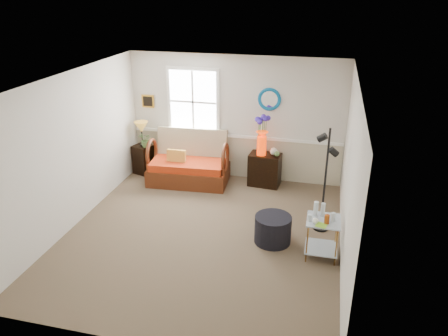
% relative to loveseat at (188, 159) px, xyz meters
% --- Properties ---
extents(floor, '(4.50, 5.00, 0.01)m').
position_rel_loveseat_xyz_m(floor, '(0.87, -1.94, -0.53)').
color(floor, brown).
rests_on(floor, ground).
extents(ceiling, '(4.50, 5.00, 0.01)m').
position_rel_loveseat_xyz_m(ceiling, '(0.87, -1.94, 2.07)').
color(ceiling, white).
rests_on(ceiling, walls).
extents(walls, '(4.51, 5.01, 2.60)m').
position_rel_loveseat_xyz_m(walls, '(0.87, -1.94, 0.77)').
color(walls, beige).
rests_on(walls, floor).
extents(wainscot, '(4.46, 0.02, 0.90)m').
position_rel_loveseat_xyz_m(wainscot, '(0.87, 0.54, -0.08)').
color(wainscot, '#B6AD8E').
rests_on(wainscot, walls).
extents(chair_rail, '(4.46, 0.04, 0.06)m').
position_rel_loveseat_xyz_m(chair_rail, '(0.87, 0.53, 0.39)').
color(chair_rail, white).
rests_on(chair_rail, walls).
extents(window, '(1.14, 0.06, 1.44)m').
position_rel_loveseat_xyz_m(window, '(-0.03, 0.53, 1.07)').
color(window, white).
rests_on(window, walls).
extents(picture, '(0.28, 0.03, 0.28)m').
position_rel_loveseat_xyz_m(picture, '(-1.05, 0.54, 1.02)').
color(picture, '#AB7923').
rests_on(picture, walls).
extents(mirror, '(0.47, 0.07, 0.47)m').
position_rel_loveseat_xyz_m(mirror, '(1.57, 0.54, 1.22)').
color(mirror, '#0D6E9C').
rests_on(mirror, walls).
extents(loveseat, '(1.69, 1.03, 1.06)m').
position_rel_loveseat_xyz_m(loveseat, '(0.00, 0.00, 0.00)').
color(loveseat, '#552615').
rests_on(loveseat, floor).
extents(throw_pillow, '(0.39, 0.10, 0.39)m').
position_rel_loveseat_xyz_m(throw_pillow, '(-0.22, -0.11, 0.01)').
color(throw_pillow, '#B75A0F').
rests_on(throw_pillow, loveseat).
extents(lamp_stand, '(0.46, 0.46, 0.64)m').
position_rel_loveseat_xyz_m(lamp_stand, '(-1.12, 0.23, -0.21)').
color(lamp_stand, black).
rests_on(lamp_stand, floor).
extents(table_lamp, '(0.37, 0.37, 0.53)m').
position_rel_loveseat_xyz_m(table_lamp, '(-1.12, 0.25, 0.37)').
color(table_lamp, '#BD882C').
rests_on(table_lamp, lamp_stand).
extents(potted_plant, '(0.42, 0.43, 0.26)m').
position_rel_loveseat_xyz_m(potted_plant, '(-0.99, 0.16, 0.23)').
color(potted_plant, '#4F703A').
rests_on(potted_plant, lamp_stand).
extents(cabinet, '(0.67, 0.46, 0.68)m').
position_rel_loveseat_xyz_m(cabinet, '(1.57, 0.24, -0.19)').
color(cabinet, black).
rests_on(cabinet, floor).
extents(flower_vase, '(0.33, 0.33, 0.82)m').
position_rel_loveseat_xyz_m(flower_vase, '(1.49, 0.21, 0.56)').
color(flower_vase, '#F43003').
rests_on(flower_vase, cabinet).
extents(side_table, '(0.51, 0.51, 0.64)m').
position_rel_loveseat_xyz_m(side_table, '(2.82, -2.11, -0.21)').
color(side_table, '#AF7B37').
rests_on(side_table, floor).
extents(tabletop_items, '(0.48, 0.48, 0.24)m').
position_rel_loveseat_xyz_m(tabletop_items, '(2.78, -2.13, 0.22)').
color(tabletop_items, silver).
rests_on(tabletop_items, side_table).
extents(floor_lamp, '(0.31, 0.31, 1.81)m').
position_rel_loveseat_xyz_m(floor_lamp, '(2.79, -1.28, 0.37)').
color(floor_lamp, black).
rests_on(floor_lamp, floor).
extents(ottoman, '(0.65, 0.65, 0.46)m').
position_rel_loveseat_xyz_m(ottoman, '(2.04, -1.88, -0.30)').
color(ottoman, black).
rests_on(ottoman, floor).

